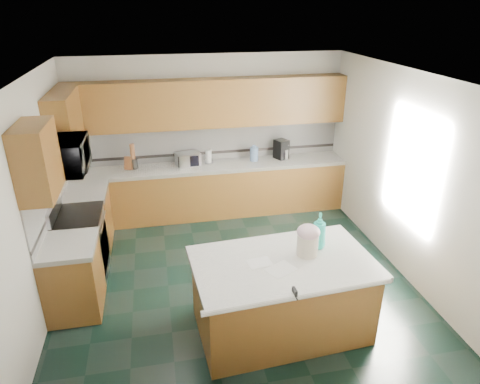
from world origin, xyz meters
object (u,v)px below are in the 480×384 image
object	(u,v)px
soap_bottle_island	(319,231)
knife_block	(129,163)
island_top	(283,263)
toaster_oven	(188,159)
coffee_maker	(281,149)
treat_jar	(308,245)
island_base	(282,298)

from	to	relation	value
soap_bottle_island	knife_block	distance (m)	3.65
island_top	toaster_oven	size ratio (longest dim) A/B	5.06
knife_block	island_top	bearing A→B (deg)	-41.88
soap_bottle_island	knife_block	size ratio (longest dim) A/B	1.90
knife_block	coffee_maker	size ratio (longest dim) A/B	0.65
knife_block	coffee_maker	distance (m)	2.61
island_top	toaster_oven	bearing A→B (deg)	99.46
soap_bottle_island	toaster_oven	bearing A→B (deg)	135.17
island_top	coffee_maker	xyz separation A→B (m)	(0.90, 3.16, 0.20)
treat_jar	soap_bottle_island	distance (m)	0.23
island_base	treat_jar	bearing A→B (deg)	11.14
knife_block	toaster_oven	xyz separation A→B (m)	(0.97, 0.00, 0.00)
treat_jar	soap_bottle_island	world-z (taller)	soap_bottle_island
treat_jar	soap_bottle_island	size ratio (longest dim) A/B	0.58
island_base	soap_bottle_island	size ratio (longest dim) A/B	4.40
island_base	toaster_oven	size ratio (longest dim) A/B	4.80
island_top	knife_block	xyz separation A→B (m)	(-1.71, 3.13, 0.14)
island_base	coffee_maker	distance (m)	3.35
toaster_oven	coffee_maker	size ratio (longest dim) A/B	1.14
island_base	island_top	world-z (taller)	island_top
toaster_oven	soap_bottle_island	bearing A→B (deg)	-83.28
knife_block	island_base	bearing A→B (deg)	-41.88
island_top	soap_bottle_island	xyz separation A→B (m)	(0.46, 0.20, 0.24)
island_base	soap_bottle_island	bearing A→B (deg)	19.52
island_base	knife_block	xyz separation A→B (m)	(-1.71, 3.13, 0.60)
soap_bottle_island	knife_block	bearing A→B (deg)	149.42
island_base	toaster_oven	world-z (taller)	toaster_oven
treat_jar	coffee_maker	xyz separation A→B (m)	(0.61, 3.08, 0.05)
island_top	coffee_maker	distance (m)	3.29
soap_bottle_island	coffee_maker	world-z (taller)	soap_bottle_island
treat_jar	soap_bottle_island	bearing A→B (deg)	21.10
treat_jar	coffee_maker	bearing A→B (deg)	64.63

